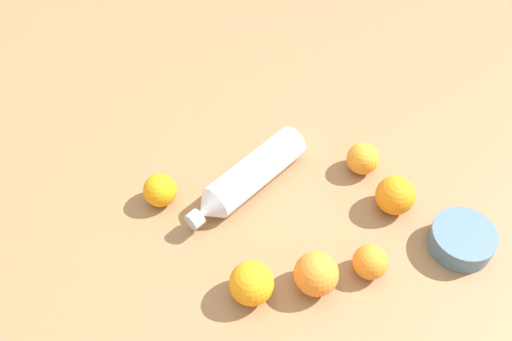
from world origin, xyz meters
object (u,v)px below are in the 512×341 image
object	(u,v)px
orange_0	(363,159)
ceramic_bowl	(462,239)
water_bottle	(248,177)
orange_5	(316,274)
orange_1	(395,195)
orange_3	(251,283)
orange_4	(370,262)
orange_2	(160,190)

from	to	relation	value
orange_0	ceramic_bowl	world-z (taller)	orange_0
water_bottle	orange_5	distance (m)	0.26
orange_5	ceramic_bowl	world-z (taller)	orange_5
orange_1	orange_3	world-z (taller)	orange_3
orange_0	orange_4	distance (m)	0.25
water_bottle	orange_4	bearing A→B (deg)	93.18
water_bottle	orange_5	bearing A→B (deg)	73.01
orange_2	ceramic_bowl	xyz separation A→B (m)	(0.51, 0.34, -0.01)
orange_5	orange_1	bearing A→B (deg)	89.85
orange_3	orange_2	bearing A→B (deg)	175.53
water_bottle	ceramic_bowl	distance (m)	0.44
orange_2	orange_3	world-z (taller)	orange_3
orange_2	orange_5	bearing A→B (deg)	11.56
orange_3	orange_5	distance (m)	0.12
orange_0	orange_4	world-z (taller)	orange_0
water_bottle	orange_1	bearing A→B (deg)	124.59
orange_2	orange_1	bearing A→B (deg)	41.98
ceramic_bowl	orange_0	bearing A→B (deg)	174.93
ceramic_bowl	orange_5	bearing A→B (deg)	-119.90
orange_4	orange_5	size ratio (longest dim) A/B	0.80
orange_5	ceramic_bowl	xyz separation A→B (m)	(0.15, 0.26, -0.02)
orange_0	orange_5	distance (m)	0.31
orange_1	orange_4	size ratio (longest dim) A/B	1.21
orange_3	orange_5	size ratio (longest dim) A/B	0.99
orange_3	orange_1	bearing A→B (deg)	78.10
water_bottle	orange_1	xyz separation A→B (m)	(0.25, 0.17, 0.00)
orange_1	orange_3	bearing A→B (deg)	-101.90
water_bottle	orange_3	bearing A→B (deg)	46.07
orange_3	ceramic_bowl	size ratio (longest dim) A/B	0.66
orange_1	orange_4	distance (m)	0.16
orange_0	orange_1	size ratio (longest dim) A/B	0.87
orange_1	orange_3	distance (m)	0.35
water_bottle	orange_5	world-z (taller)	orange_5
orange_1	water_bottle	bearing A→B (deg)	-145.61
orange_0	orange_2	xyz separation A→B (m)	(-0.25, -0.36, -0.00)
orange_2	orange_4	xyz separation A→B (m)	(0.41, 0.17, -0.00)
orange_0	orange_3	size ratio (longest dim) A/B	0.85
orange_5	water_bottle	bearing A→B (deg)	162.82
orange_3	orange_0	bearing A→B (deg)	95.44
orange_0	orange_3	bearing A→B (deg)	-84.56
orange_0	ceramic_bowl	size ratio (longest dim) A/B	0.56
orange_4	orange_5	bearing A→B (deg)	-120.20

